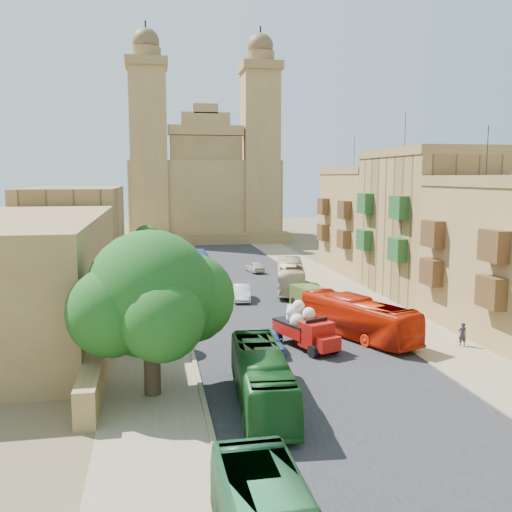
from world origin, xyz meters
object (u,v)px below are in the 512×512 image
object	(u,v)px
ficus_tree	(152,298)
pedestrian_a	(462,334)
red_truck	(306,328)
bus_green_north	(261,378)
street_tree_c	(146,252)
car_dkblue	(187,259)
street_tree_b	(145,270)
car_white_a	(242,293)
street_tree_d	(147,238)
car_cream	(300,310)
bus_cream_east	(290,276)
car_blue_a	(268,341)
car_white_b	(255,267)
church	(203,186)
bus_red_east	(357,318)
pedestrian_c	(387,318)
car_blue_b	(200,254)
olive_pickup	(311,298)
street_tree_a	(143,302)

from	to	relation	value
ficus_tree	pedestrian_a	bearing A→B (deg)	13.56
red_truck	bus_green_north	distance (m)	9.97
street_tree_c	red_truck	xyz separation A→B (m)	(10.44, -25.59, -1.92)
car_dkblue	street_tree_c	bearing A→B (deg)	-108.15
street_tree_b	red_truck	size ratio (longest dim) A/B	0.91
car_white_a	car_dkblue	distance (m)	22.65
street_tree_d	car_dkblue	size ratio (longest dim) A/B	1.04
ficus_tree	street_tree_b	xyz separation A→B (m)	(-0.58, 19.99, -1.71)
car_white_a	car_cream	xyz separation A→B (m)	(3.63, -7.12, -0.09)
bus_cream_east	car_blue_a	size ratio (longest dim) A/B	2.52
car_white_b	church	bearing A→B (deg)	-95.56
pedestrian_a	bus_red_east	bearing A→B (deg)	-24.88
street_tree_b	bus_green_north	size ratio (longest dim) A/B	0.51
car_blue_a	bus_green_north	bearing A→B (deg)	-102.96
ficus_tree	bus_red_east	distance (m)	16.62
ficus_tree	pedestrian_c	size ratio (longest dim) A/B	4.85
church	street_tree_b	size ratio (longest dim) A/B	7.23
street_tree_c	bus_red_east	world-z (taller)	street_tree_c
street_tree_b	bus_green_north	distance (m)	23.22
street_tree_b	bus_green_north	xyz separation A→B (m)	(5.78, -22.41, -1.99)
ficus_tree	car_blue_b	bearing A→B (deg)	82.38
car_white_a	bus_green_north	bearing A→B (deg)	-89.58
bus_red_east	car_white_b	size ratio (longest dim) A/B	2.76
street_tree_c	bus_cream_east	xyz separation A→B (m)	(14.00, -6.96, -1.79)
bus_green_north	pedestrian_a	xyz separation A→B (m)	(15.04, 7.29, -0.57)
car_white_b	car_blue_b	distance (m)	14.41
church	car_dkblue	xyz separation A→B (m)	(-5.00, -30.65, -8.79)
red_truck	bus_cream_east	size ratio (longest dim) A/B	0.52
car_blue_b	pedestrian_a	size ratio (longest dim) A/B	2.21
car_white_b	car_blue_b	world-z (taller)	car_white_b
church	ficus_tree	bearing A→B (deg)	-97.20
red_truck	car_white_a	distance (m)	15.32
street_tree_b	street_tree_d	bearing A→B (deg)	90.00
street_tree_d	bus_cream_east	distance (m)	23.65
olive_pickup	car_blue_a	distance (m)	13.02
ficus_tree	car_cream	size ratio (longest dim) A/B	1.97
bus_cream_east	street_tree_b	bearing A→B (deg)	32.31
street_tree_d	olive_pickup	size ratio (longest dim) A/B	1.11
car_blue_a	car_white_a	xyz separation A→B (m)	(0.78, 15.60, -0.02)
car_white_a	street_tree_d	bearing A→B (deg)	118.16
bus_cream_east	red_truck	bearing A→B (deg)	91.70
car_white_b	olive_pickup	bearing A→B (deg)	84.93
car_white_a	pedestrian_a	bearing A→B (deg)	-46.71
street_tree_c	car_white_b	size ratio (longest dim) A/B	1.33
car_dkblue	pedestrian_c	bearing A→B (deg)	-65.49
ficus_tree	car_blue_a	world-z (taller)	ficus_tree
street_tree_d	car_blue_b	world-z (taller)	street_tree_d
car_blue_a	pedestrian_c	bearing A→B (deg)	20.99
street_tree_a	street_tree_b	bearing A→B (deg)	90.00
car_white_a	car_blue_b	xyz separation A→B (m)	(-1.35, 28.39, -0.11)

